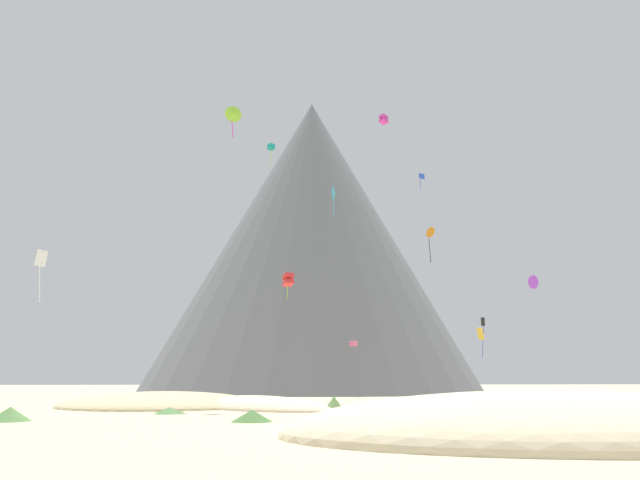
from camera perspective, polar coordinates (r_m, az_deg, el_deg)
name	(u,v)px	position (r m, az deg, el deg)	size (l,w,h in m)	color
ground_plane	(312,429)	(33.37, -0.72, -17.31)	(400.00, 400.00, 0.00)	#CCBA8E
dune_foreground_left	(256,408)	(55.12, -6.04, -15.47)	(17.34, 8.46, 2.19)	beige
dune_foreground_right	(162,406)	(60.61, -14.60, -14.89)	(18.85, 19.54, 2.72)	#C6B284
dune_midground	(574,416)	(47.46, 22.78, -15.02)	(21.19, 16.71, 1.61)	beige
dune_back_low	(551,438)	(30.05, 20.92, -17.01)	(24.37, 14.90, 4.15)	beige
bush_near_left	(334,402)	(53.63, 1.32, -15.03)	(1.64, 1.64, 1.08)	#668C4C
bush_far_left	(252,416)	(38.54, -6.42, -16.10)	(2.55, 2.55, 0.71)	#477238
bush_near_right	(170,410)	(47.95, -13.92, -15.30)	(2.44, 2.44, 0.47)	#477238
bush_low_patch	(10,414)	(43.10, -27.14, -14.36)	(2.58, 2.58, 0.88)	#568442
rock_massif	(311,255)	(118.42, -0.82, -1.44)	(87.14, 87.14, 58.56)	slate
kite_magenta_high	(383,119)	(77.90, 5.99, 11.23)	(1.25, 1.22, 1.12)	#D1339E
kite_blue_high	(421,177)	(95.72, 9.52, 5.83)	(0.97, 0.48, 2.52)	blue
kite_teal_high	(271,147)	(95.45, -4.62, 8.70)	(1.23, 1.23, 3.55)	teal
kite_black_low	(483,329)	(87.10, 15.08, -8.06)	(0.74, 0.51, 5.47)	black
kite_violet_low	(533,282)	(57.54, 19.36, -3.75)	(1.26, 0.73, 1.24)	purple
kite_gold_low	(481,334)	(75.65, 14.86, -8.52)	(0.68, 1.30, 1.53)	gold
kite_lime_high	(233,114)	(65.53, -8.15, 11.64)	(1.74, 0.64, 3.52)	#8CD133
kite_cyan_high	(334,193)	(87.46, 1.34, 4.44)	(0.58, 2.14, 4.66)	#33BCDB
kite_white_low	(41,263)	(57.85, -24.77, -2.02)	(0.95, 0.54, 4.57)	white
kite_orange_mid	(431,233)	(81.48, 10.39, 0.63)	(1.25, 1.51, 4.79)	orange
kite_red_low	(288,280)	(71.01, -3.01, -3.76)	(1.44, 1.49, 3.02)	red
kite_rainbow_low	(353,344)	(88.27, 3.16, -9.70)	(1.19, 1.19, 0.79)	#E5668C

